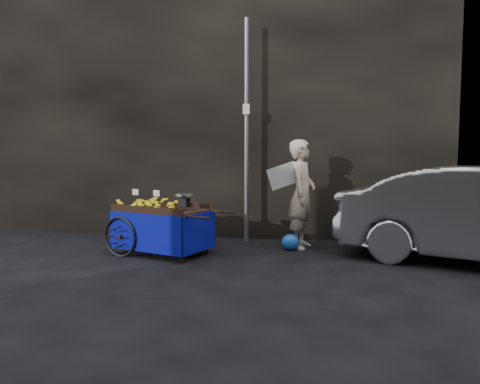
# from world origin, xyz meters

# --- Properties ---
(ground) EXTENTS (80.00, 80.00, 0.00)m
(ground) POSITION_xyz_m (0.00, 0.00, 0.00)
(ground) COLOR black
(ground) RESTS_ON ground
(building_wall) EXTENTS (13.50, 2.00, 5.00)m
(building_wall) POSITION_xyz_m (0.39, 2.60, 2.50)
(building_wall) COLOR black
(building_wall) RESTS_ON ground
(street_pole) EXTENTS (0.12, 0.10, 4.00)m
(street_pole) POSITION_xyz_m (0.30, 1.30, 2.01)
(street_pole) COLOR slate
(street_pole) RESTS_ON ground
(banana_cart) EXTENTS (2.12, 1.48, 1.06)m
(banana_cart) POSITION_xyz_m (-0.93, 0.09, 0.65)
(banana_cart) COLOR black
(banana_cart) RESTS_ON ground
(vendor) EXTENTS (0.87, 0.75, 1.85)m
(vendor) POSITION_xyz_m (1.31, 0.88, 0.92)
(vendor) COLOR #C8B095
(vendor) RESTS_ON ground
(plastic_bag) EXTENTS (0.30, 0.24, 0.27)m
(plastic_bag) POSITION_xyz_m (1.14, 0.64, 0.13)
(plastic_bag) COLOR blue
(plastic_bag) RESTS_ON ground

